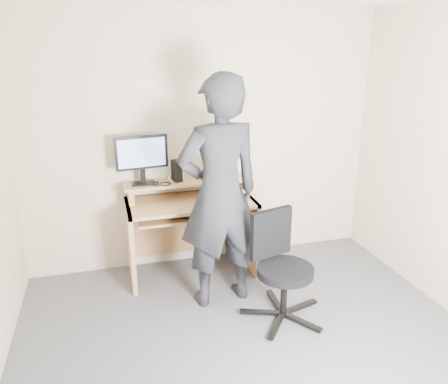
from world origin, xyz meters
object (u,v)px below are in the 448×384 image
monitor (142,156)px  person (219,194)px  office_chair (280,263)px  desk (190,218)px

monitor → person: (0.55, -0.66, -0.20)m
office_chair → person: 0.74m
desk → monitor: monitor is taller
desk → monitor: size_ratio=2.49×
office_chair → person: (-0.41, 0.35, 0.51)m
monitor → office_chair: (0.96, -1.02, -0.71)m
monitor → desk: bearing=-15.4°
desk → office_chair: size_ratio=1.38×
desk → person: bearing=-77.1°
desk → office_chair: desk is taller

